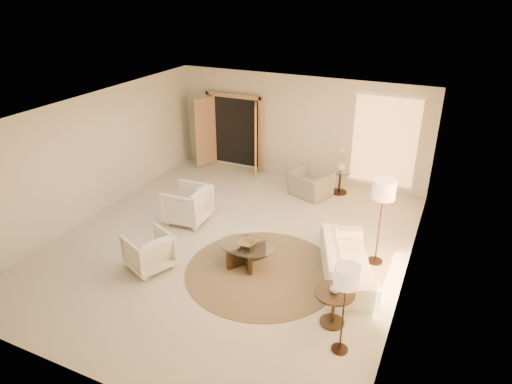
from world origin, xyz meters
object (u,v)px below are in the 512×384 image
at_px(bowl, 246,243).
at_px(floor_lamp_near, 384,193).
at_px(end_table, 334,302).
at_px(end_vase, 335,288).
at_px(floor_lamp_far, 347,280).
at_px(side_vase, 341,166).
at_px(sofa, 347,260).
at_px(armchair_left, 187,203).
at_px(armchair_right, 149,249).
at_px(accent_chair, 310,180).
at_px(side_table, 340,179).
at_px(coffee_table, 247,252).

bearing_deg(bowl, floor_lamp_near, 26.33).
distance_m(end_table, end_vase, 0.27).
relative_size(floor_lamp_far, side_vase, 6.31).
bearing_deg(floor_lamp_far, end_table, 117.13).
bearing_deg(sofa, armchair_left, 60.73).
height_order(sofa, side_vase, side_vase).
bearing_deg(side_vase, floor_lamp_far, -74.44).
distance_m(armchair_right, end_table, 3.64).
distance_m(sofa, armchair_left, 3.87).
relative_size(armchair_left, accent_chair, 0.93).
distance_m(side_table, floor_lamp_near, 3.39).
xyz_separation_m(sofa, coffee_table, (-1.85, -0.48, -0.06)).
bearing_deg(end_table, coffee_table, 154.75).
distance_m(accent_chair, bowl, 3.45).
bearing_deg(floor_lamp_far, side_vase, 105.56).
distance_m(armchair_left, end_table, 4.43).
relative_size(sofa, side_table, 3.46).
bearing_deg(armchair_left, coffee_table, 60.33).
distance_m(accent_chair, floor_lamp_far, 5.44).
distance_m(floor_lamp_near, end_vase, 2.23).
xyz_separation_m(bowl, side_vase, (0.76, 3.94, 0.29)).
relative_size(armchair_left, armchair_right, 1.16).
relative_size(end_table, side_vase, 2.73).
xyz_separation_m(sofa, end_vase, (0.15, -1.42, 0.37)).
bearing_deg(armchair_left, side_table, 134.19).
bearing_deg(accent_chair, armchair_right, 88.87).
relative_size(floor_lamp_near, floor_lamp_far, 1.17).
xyz_separation_m(floor_lamp_far, side_vase, (-1.51, 5.41, -0.53)).
bearing_deg(end_vase, floor_lamp_far, -62.87).
height_order(armchair_left, end_table, armchair_left).
relative_size(accent_chair, floor_lamp_far, 0.66).
distance_m(sofa, side_table, 3.64).
xyz_separation_m(armchair_left, side_vase, (2.74, 2.94, 0.29)).
bearing_deg(armchair_left, accent_chair, 136.64).
bearing_deg(sofa, coffee_table, 83.01).
bearing_deg(side_table, armchair_left, -133.00).
xyz_separation_m(end_table, side_vase, (-1.24, 4.88, 0.33)).
relative_size(sofa, accent_chair, 2.22).
xyz_separation_m(end_vase, side_vase, (-1.24, 4.88, 0.06)).
bearing_deg(armchair_right, armchair_left, -146.17).
height_order(accent_chair, coffee_table, accent_chair).
bearing_deg(end_table, accent_chair, 113.29).
height_order(end_vase, side_vase, side_vase).
distance_m(side_table, side_vase, 0.36).
xyz_separation_m(end_table, end_vase, (0.00, 0.00, 0.27)).
relative_size(armchair_left, floor_lamp_near, 0.53).
xyz_separation_m(side_table, bowl, (-0.76, -3.94, 0.08)).
distance_m(sofa, accent_chair, 3.45).
height_order(armchair_right, end_vase, armchair_right).
bearing_deg(side_table, floor_lamp_far, -74.44).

